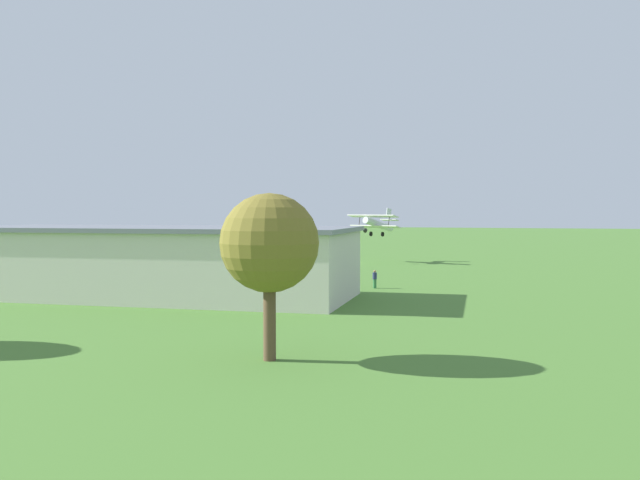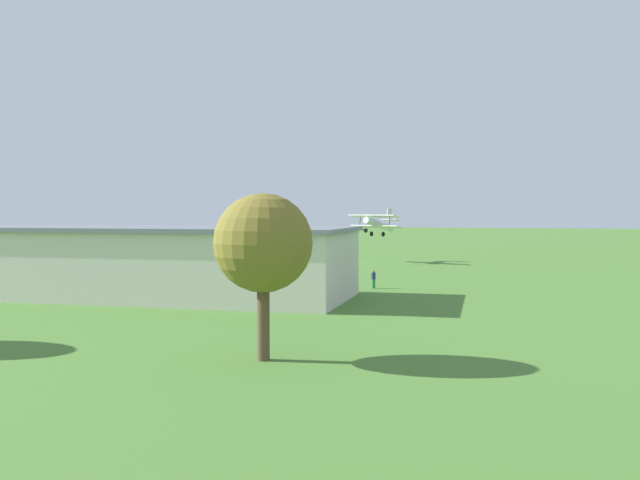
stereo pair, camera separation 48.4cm
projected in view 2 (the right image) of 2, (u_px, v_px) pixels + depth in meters
ground_plane at (343, 263)px, 90.39m from camera, size 400.00×400.00×0.00m
hangar at (156, 262)px, 54.66m from camera, size 32.27×14.02×5.67m
biplane at (378, 223)px, 91.28m from camera, size 7.66×7.11×3.87m
car_black at (99, 268)px, 71.71m from camera, size 2.17×4.23×1.66m
car_red at (43, 267)px, 73.46m from camera, size 2.30×4.44×1.56m
person_by_parked_cars at (373, 279)px, 60.60m from camera, size 0.38×0.38×1.64m
person_at_fence_line at (250, 269)px, 71.08m from camera, size 0.43×0.43×1.64m
person_beside_truck at (312, 272)px, 68.26m from camera, size 0.53×0.53×1.66m
person_walking_on_apron at (205, 268)px, 72.33m from camera, size 0.53×0.53×1.63m
tree_behind_hangar_right at (263, 244)px, 31.17m from camera, size 4.60×4.60×7.76m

